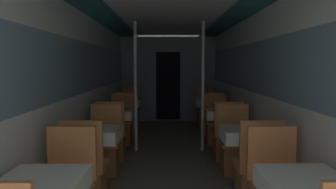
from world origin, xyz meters
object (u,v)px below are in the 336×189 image
object	(u,v)px
dining_table_right_1	(245,137)
chair_right_near_3	(212,122)
support_pole_right_2	(203,87)
dining_table_left_3	(128,104)
chair_right_far_3	(206,115)
chair_left_far_3	(131,115)
dining_table_right_3	(209,104)
chair_left_near_2	(112,141)
support_pole_left_2	(136,87)
chair_right_near_1	(256,179)
dining_table_left_1	(96,138)
chair_right_near_2	(226,141)
dining_table_left_2	(117,116)
chair_right_far_2	(216,129)
dining_table_right_2	(221,116)
chair_left_near_3	(126,123)
chair_left_far_2	(121,129)
chair_left_near_1	(86,179)
chair_left_far_1	(105,153)

from	to	relation	value
dining_table_right_1	chair_right_near_3	distance (m)	2.92
support_pole_right_2	chair_right_near_3	xyz separation A→B (m)	(0.33, 1.19, -0.83)
dining_table_left_3	chair_right_far_3	world-z (taller)	chair_right_far_3
chair_left_far_3	dining_table_right_1	distance (m)	4.36
dining_table_right_3	dining_table_right_1	bearing A→B (deg)	-90.00
chair_left_near_2	support_pole_right_2	xyz separation A→B (m)	(1.49, 0.53, 0.83)
support_pole_left_2	chair_right_near_1	distance (m)	2.81
dining_table_left_1	chair_right_near_2	bearing A→B (deg)	33.15
dining_table_left_1	dining_table_left_3	bearing A→B (deg)	90.00
dining_table_left_2	dining_table_right_1	size ratio (longest dim) A/B	1.00
dining_table_left_3	chair_right_near_2	world-z (taller)	chair_right_near_2
dining_table_left_2	chair_right_far_2	size ratio (longest dim) A/B	0.77
dining_table_right_1	chair_right_far_2	distance (m)	2.26
dining_table_right_1	support_pole_left_2	bearing A→B (deg)	131.01
chair_right_far_2	dining_table_right_2	bearing A→B (deg)	90.00
chair_right_near_1	chair_right_far_2	size ratio (longest dim) A/B	1.00
support_pole_left_2	chair_left_near_3	xyz separation A→B (m)	(-0.33, 1.19, -0.83)
chair_left_far_2	dining_table_left_2	bearing A→B (deg)	90.00
dining_table_right_1	chair_right_near_1	distance (m)	0.62
support_pole_left_2	dining_table_right_3	world-z (taller)	support_pole_left_2
chair_left_near_1	dining_table_left_3	size ratio (longest dim) A/B	1.29
dining_table_right_1	chair_right_far_3	distance (m)	3.96
chair_left_far_1	dining_table_left_3	size ratio (longest dim) A/B	1.29
chair_left_far_2	chair_right_near_2	world-z (taller)	same
dining_table_left_3	chair_right_far_3	size ratio (longest dim) A/B	0.77
dining_table_left_1	chair_left_far_3	distance (m)	3.96
chair_left_near_2	dining_table_right_1	world-z (taller)	chair_left_near_2
chair_right_near_2	dining_table_left_3	bearing A→B (deg)	129.05
chair_left_far_2	dining_table_left_3	bearing A→B (deg)	-90.00
chair_right_near_2	chair_right_far_2	xyz separation A→B (m)	(0.00, 1.05, 0.00)
chair_left_near_1	chair_right_near_1	xyz separation A→B (m)	(1.82, 0.00, 0.00)
chair_left_far_2	dining_table_left_3	distance (m)	1.23
support_pole_right_2	chair_right_near_3	bearing A→B (deg)	74.59
chair_left_far_3	chair_right_far_3	xyz separation A→B (m)	(1.82, 0.00, 0.00)
dining_table_left_2	chair_right_near_2	world-z (taller)	chair_right_near_2
chair_left_near_3	dining_table_left_1	bearing A→B (deg)	-90.00
chair_right_near_1	chair_left_far_1	bearing A→B (deg)	149.90
dining_table_right_1	chair_right_far_2	bearing A→B (deg)	90.00
chair_right_near_3	chair_left_far_1	bearing A→B (deg)	-127.43
chair_right_near_1	dining_table_left_1	bearing A→B (deg)	163.84
dining_table_left_2	chair_left_near_2	xyz separation A→B (m)	(0.00, -0.53, -0.33)
chair_right_near_2	dining_table_right_3	bearing A→B (deg)	90.00
support_pole_right_2	dining_table_right_3	distance (m)	1.81
chair_left_near_2	chair_right_near_2	bearing A→B (deg)	0.00
chair_left_far_1	chair_right_near_1	distance (m)	2.10
dining_table_left_2	dining_table_right_1	bearing A→B (deg)	-43.32
support_pole_left_2	chair_right_near_2	distance (m)	1.79
chair_left_near_2	chair_right_near_2	xyz separation A→B (m)	(1.82, 0.00, 0.00)
chair_left_near_1	support_pole_left_2	distance (m)	2.41
chair_left_near_1	dining_table_left_3	distance (m)	3.96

